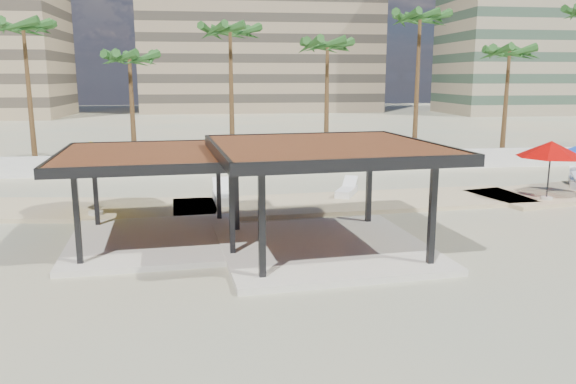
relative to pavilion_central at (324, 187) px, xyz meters
The scene contains 16 objects.
ground 2.29m from the pavilion_central, 33.32° to the right, with size 200.00×200.00×0.00m, color tan.
promenade 7.96m from the pavilion_central, 69.18° to the left, with size 44.45×7.97×0.24m.
boundary_wall 15.61m from the pavilion_central, 87.30° to the left, with size 56.00×0.30×1.20m, color silver.
building_mid 78.61m from the pavilion_central, 86.51° to the left, with size 38.00×16.00×30.40m.
pavilion_central is the anchor object (origin of this frame).
pavilion_west 5.68m from the pavilion_central, 163.50° to the left, with size 6.74×6.74×3.19m.
umbrella_b 9.84m from the pavilion_central, 147.22° to the left, with size 3.81×3.81×2.96m.
umbrella_c 12.63m from the pavilion_central, 25.94° to the left, with size 3.33×3.33×2.65m.
lounger_a 7.95m from the pavilion_central, 113.79° to the left, with size 0.96×2.44×0.91m.
lounger_b 8.34m from the pavilion_central, 71.10° to the left, with size 1.49×2.10×0.76m.
palm_b 23.91m from the pavilion_central, 128.07° to the left, with size 3.00×3.00×9.29m.
palm_c 19.94m from the pavilion_central, 115.14° to the left, with size 3.00×3.00×7.54m.
palm_d 19.48m from the pavilion_central, 97.02° to the left, with size 3.00×3.00×9.18m.
palm_e 19.01m from the pavilion_central, 78.23° to the left, with size 3.00×3.00×8.36m.
palm_f 21.65m from the pavilion_central, 61.76° to the left, with size 3.00×3.00×10.10m.
palm_g 24.18m from the pavilion_central, 48.40° to the left, with size 3.00×3.00×8.00m.
Camera 1 is at (-4.29, -16.92, 5.61)m, focal length 35.00 mm.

